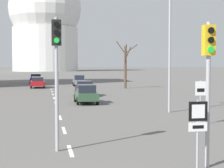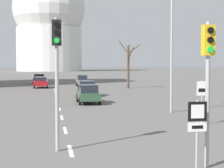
{
  "view_description": "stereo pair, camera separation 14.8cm",
  "coord_description": "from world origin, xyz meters",
  "px_view_note": "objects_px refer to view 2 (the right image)",
  "views": [
    {
      "loc": [
        -0.98,
        -7.47,
        3.3
      ],
      "look_at": [
        1.52,
        6.19,
        2.57
      ],
      "focal_mm": 60.0,
      "sensor_mm": 36.0,
      "label": 1
    },
    {
      "loc": [
        -0.83,
        -7.5,
        3.3
      ],
      "look_at": [
        1.52,
        6.19,
        2.57
      ],
      "focal_mm": 60.0,
      "sensor_mm": 36.0,
      "label": 2
    }
  ],
  "objects_px": {
    "route_sign_post": "(197,123)",
    "sedan_near_left": "(87,88)",
    "traffic_signal_near_right": "(208,66)",
    "street_lamp_right": "(167,40)",
    "speed_limit_sign": "(202,95)",
    "traffic_signal_centre_tall": "(57,58)",
    "sedan_far_right": "(39,79)",
    "sedan_far_left": "(82,81)",
    "sedan_near_right": "(41,82)",
    "sedan_mid_centre": "(88,94)"
  },
  "relations": [
    {
      "from": "traffic_signal_near_right",
      "to": "sedan_far_right",
      "type": "relative_size",
      "value": 1.1
    },
    {
      "from": "sedan_near_left",
      "to": "sedan_mid_centre",
      "type": "distance_m",
      "value": 7.49
    },
    {
      "from": "sedan_mid_centre",
      "to": "route_sign_post",
      "type": "bearing_deg",
      "value": -86.78
    },
    {
      "from": "speed_limit_sign",
      "to": "sedan_mid_centre",
      "type": "height_order",
      "value": "speed_limit_sign"
    },
    {
      "from": "traffic_signal_near_right",
      "to": "route_sign_post",
      "type": "distance_m",
      "value": 1.86
    },
    {
      "from": "route_sign_post",
      "to": "sedan_near_left",
      "type": "distance_m",
      "value": 28.01
    },
    {
      "from": "speed_limit_sign",
      "to": "sedan_far_right",
      "type": "relative_size",
      "value": 0.58
    },
    {
      "from": "speed_limit_sign",
      "to": "sedan_far_right",
      "type": "distance_m",
      "value": 46.73
    },
    {
      "from": "sedan_mid_centre",
      "to": "sedan_far_left",
      "type": "bearing_deg",
      "value": 85.99
    },
    {
      "from": "sedan_near_right",
      "to": "sedan_mid_centre",
      "type": "height_order",
      "value": "sedan_mid_centre"
    },
    {
      "from": "traffic_signal_near_right",
      "to": "route_sign_post",
      "type": "relative_size",
      "value": 2.1
    },
    {
      "from": "traffic_signal_near_right",
      "to": "sedan_near_right",
      "type": "distance_m",
      "value": 42.54
    },
    {
      "from": "traffic_signal_centre_tall",
      "to": "sedan_far_right",
      "type": "xyz_separation_m",
      "value": [
        -1.78,
        50.42,
        -2.7
      ]
    },
    {
      "from": "traffic_signal_centre_tall",
      "to": "speed_limit_sign",
      "type": "height_order",
      "value": "traffic_signal_centre_tall"
    },
    {
      "from": "traffic_signal_centre_tall",
      "to": "speed_limit_sign",
      "type": "xyz_separation_m",
      "value": [
        7.83,
        4.7,
        -1.88
      ]
    },
    {
      "from": "sedan_far_left",
      "to": "sedan_far_right",
      "type": "distance_m",
      "value": 10.46
    },
    {
      "from": "sedan_near_right",
      "to": "traffic_signal_near_right",
      "type": "bearing_deg",
      "value": -81.93
    },
    {
      "from": "traffic_signal_centre_tall",
      "to": "sedan_far_left",
      "type": "bearing_deg",
      "value": 83.56
    },
    {
      "from": "route_sign_post",
      "to": "sedan_near_left",
      "type": "bearing_deg",
      "value": 90.93
    },
    {
      "from": "street_lamp_right",
      "to": "sedan_near_left",
      "type": "distance_m",
      "value": 15.43
    },
    {
      "from": "street_lamp_right",
      "to": "sedan_near_left",
      "type": "height_order",
      "value": "street_lamp_right"
    },
    {
      "from": "traffic_signal_near_right",
      "to": "street_lamp_right",
      "type": "distance_m",
      "value": 13.72
    },
    {
      "from": "route_sign_post",
      "to": "street_lamp_right",
      "type": "height_order",
      "value": "street_lamp_right"
    },
    {
      "from": "speed_limit_sign",
      "to": "sedan_near_left",
      "type": "distance_m",
      "value": 20.27
    },
    {
      "from": "route_sign_post",
      "to": "sedan_mid_centre",
      "type": "relative_size",
      "value": 0.54
    },
    {
      "from": "route_sign_post",
      "to": "sedan_near_right",
      "type": "xyz_separation_m",
      "value": [
        -5.47,
        42.44,
        -0.69
      ]
    },
    {
      "from": "traffic_signal_centre_tall",
      "to": "street_lamp_right",
      "type": "bearing_deg",
      "value": 53.23
    },
    {
      "from": "sedan_near_right",
      "to": "sedan_far_right",
      "type": "bearing_deg",
      "value": 92.37
    },
    {
      "from": "traffic_signal_near_right",
      "to": "sedan_near_left",
      "type": "height_order",
      "value": "traffic_signal_near_right"
    },
    {
      "from": "route_sign_post",
      "to": "street_lamp_right",
      "type": "relative_size",
      "value": 0.27
    },
    {
      "from": "traffic_signal_centre_tall",
      "to": "sedan_far_right",
      "type": "distance_m",
      "value": 50.52
    },
    {
      "from": "traffic_signal_near_right",
      "to": "sedan_near_left",
      "type": "relative_size",
      "value": 1.21
    },
    {
      "from": "traffic_signal_near_right",
      "to": "sedan_near_right",
      "type": "relative_size",
      "value": 1.03
    },
    {
      "from": "sedan_mid_centre",
      "to": "speed_limit_sign",
      "type": "bearing_deg",
      "value": -68.69
    },
    {
      "from": "street_lamp_right",
      "to": "sedan_mid_centre",
      "type": "distance_m",
      "value": 9.26
    },
    {
      "from": "traffic_signal_near_right",
      "to": "sedan_far_left",
      "type": "xyz_separation_m",
      "value": [
        0.11,
        45.35,
        -2.43
      ]
    },
    {
      "from": "sedan_far_right",
      "to": "speed_limit_sign",
      "type": "bearing_deg",
      "value": -78.13
    },
    {
      "from": "speed_limit_sign",
      "to": "sedan_far_left",
      "type": "distance_m",
      "value": 37.69
    },
    {
      "from": "speed_limit_sign",
      "to": "sedan_near_left",
      "type": "xyz_separation_m",
      "value": [
        -4.12,
        19.83,
        -0.87
      ]
    },
    {
      "from": "sedan_near_right",
      "to": "sedan_mid_centre",
      "type": "relative_size",
      "value": 1.1
    },
    {
      "from": "speed_limit_sign",
      "to": "sedan_near_left",
      "type": "bearing_deg",
      "value": 101.75
    },
    {
      "from": "route_sign_post",
      "to": "sedan_far_right",
      "type": "bearing_deg",
      "value": 96.29
    },
    {
      "from": "sedan_far_right",
      "to": "route_sign_post",
      "type": "bearing_deg",
      "value": -83.71
    },
    {
      "from": "street_lamp_right",
      "to": "traffic_signal_near_right",
      "type": "bearing_deg",
      "value": -102.56
    },
    {
      "from": "route_sign_post",
      "to": "sedan_near_left",
      "type": "relative_size",
      "value": 0.58
    },
    {
      "from": "speed_limit_sign",
      "to": "street_lamp_right",
      "type": "height_order",
      "value": "street_lamp_right"
    },
    {
      "from": "speed_limit_sign",
      "to": "sedan_far_left",
      "type": "relative_size",
      "value": 0.63
    },
    {
      "from": "sedan_near_left",
      "to": "sedan_near_right",
      "type": "relative_size",
      "value": 0.86
    },
    {
      "from": "sedan_near_left",
      "to": "sedan_mid_centre",
      "type": "height_order",
      "value": "sedan_mid_centre"
    },
    {
      "from": "street_lamp_right",
      "to": "sedan_near_right",
      "type": "bearing_deg",
      "value": 107.24
    }
  ]
}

